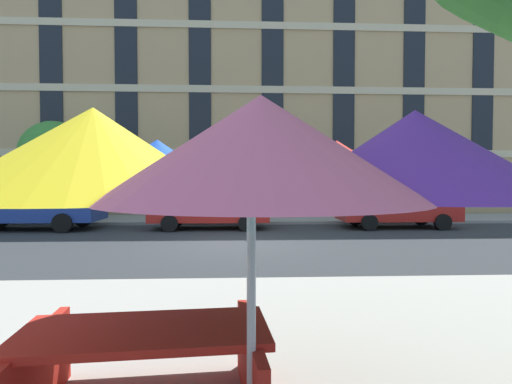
# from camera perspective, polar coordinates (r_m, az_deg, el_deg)

# --- Properties ---
(ground_plane) EXTENTS (120.00, 120.00, 0.00)m
(ground_plane) POSITION_cam_1_polar(r_m,az_deg,el_deg) (11.77, -2.74, -7.31)
(ground_plane) COLOR #2D3033
(sidewalk_far) EXTENTS (56.00, 3.60, 0.12)m
(sidewalk_far) POSITION_cam_1_polar(r_m,az_deg,el_deg) (18.51, -2.74, -3.81)
(sidewalk_far) COLOR gray
(sidewalk_far) RESTS_ON ground
(apartment_building) EXTENTS (36.45, 12.08, 16.00)m
(apartment_building) POSITION_cam_1_polar(r_m,az_deg,el_deg) (27.31, -2.76, 14.76)
(apartment_building) COLOR tan
(apartment_building) RESTS_ON ground
(pickup_blue) EXTENTS (5.10, 2.12, 2.20)m
(pickup_blue) POSITION_cam_1_polar(r_m,az_deg,el_deg) (17.04, -28.46, -1.24)
(pickup_blue) COLOR navy
(pickup_blue) RESTS_ON ground
(sedan_red) EXTENTS (4.40, 1.98, 1.78)m
(sedan_red) POSITION_cam_1_polar(r_m,az_deg,el_deg) (15.39, -6.70, -1.63)
(sedan_red) COLOR #B21E19
(sedan_red) RESTS_ON ground
(sedan_red_midblock) EXTENTS (4.40, 1.98, 1.78)m
(sedan_red_midblock) POSITION_cam_1_polar(r_m,az_deg,el_deg) (16.52, 18.97, -1.48)
(sedan_red_midblock) COLOR #B21E19
(sedan_red_midblock) RESTS_ON ground
(street_tree_left) EXTENTS (2.99, 2.99, 4.45)m
(street_tree_left) POSITION_cam_1_polar(r_m,az_deg,el_deg) (20.23, -26.53, 4.31)
(street_tree_left) COLOR brown
(street_tree_left) RESTS_ON ground
(patio_umbrella) EXTENTS (3.37, 3.37, 2.26)m
(patio_umbrella) POSITION_cam_1_polar(r_m,az_deg,el_deg) (2.63, -0.68, 4.50)
(patio_umbrella) COLOR silver
(patio_umbrella) RESTS_ON ground
(picnic_table) EXTENTS (1.92, 1.66, 0.77)m
(picnic_table) POSITION_cam_1_polar(r_m,az_deg,el_deg) (3.34, -15.28, -22.49)
(picnic_table) COLOR red
(picnic_table) RESTS_ON ground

